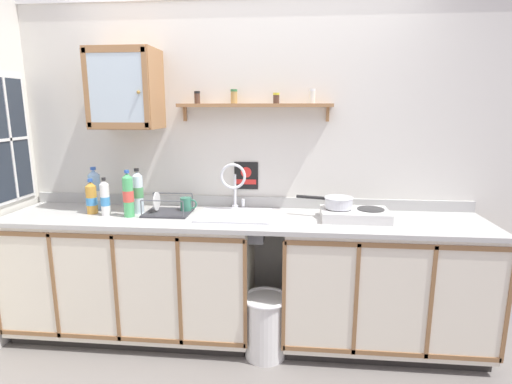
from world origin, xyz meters
name	(u,v)px	position (x,y,z in m)	size (l,w,h in m)	color
floor	(236,365)	(0.00, 0.00, 0.00)	(6.34, 6.34, 0.00)	slate
back_wall	(247,164)	(0.00, 0.64, 1.24)	(3.94, 0.07, 2.46)	silver
lower_cabinet_run	(134,276)	(-0.79, 0.33, 0.45)	(1.73, 0.60, 0.89)	black
lower_cabinet_run_right	(383,286)	(0.98, 0.33, 0.45)	(1.36, 0.60, 0.89)	black
countertop	(241,219)	(0.00, 0.32, 0.90)	(3.30, 0.62, 0.03)	#B2B2AD
backsplash	(246,202)	(0.00, 0.61, 0.96)	(3.30, 0.02, 0.08)	#B2B2AD
sink	(234,218)	(-0.05, 0.36, 0.90)	(0.50, 0.43, 0.50)	silver
hot_plate_stove	(355,214)	(0.77, 0.33, 0.95)	(0.45, 0.28, 0.07)	silver
saucepan	(338,202)	(0.65, 0.36, 1.03)	(0.38, 0.19, 0.08)	silver
bottle_water_clear_0	(138,192)	(-0.74, 0.36, 1.07)	(0.08, 0.08, 0.32)	silver
bottle_water_blue_1	(95,191)	(-1.09, 0.42, 1.06)	(0.09, 0.09, 0.32)	#8CB7E0
bottle_opaque_white_2	(105,198)	(-0.94, 0.28, 1.04)	(0.06, 0.06, 0.27)	white
bottle_juice_amber_3	(92,198)	(-1.06, 0.32, 1.03)	(0.08, 0.08, 0.25)	gold
bottle_soda_green_4	(128,195)	(-0.77, 0.26, 1.07)	(0.07, 0.07, 0.32)	#4CB266
dish_rack	(167,211)	(-0.54, 0.36, 0.94)	(0.32, 0.27, 0.15)	#333338
mug	(186,205)	(-0.41, 0.42, 0.97)	(0.12, 0.08, 0.10)	#337259
wall_cabinet	(126,89)	(-0.82, 0.46, 1.78)	(0.45, 0.35, 0.54)	#996B42
spice_shelf	(255,104)	(0.07, 0.55, 1.68)	(1.09, 0.14, 0.22)	#996B42
warning_sign	(246,176)	(0.00, 0.62, 1.15)	(0.18, 0.01, 0.20)	black
trash_bin	(265,325)	(0.18, 0.13, 0.23)	(0.31, 0.31, 0.44)	silver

